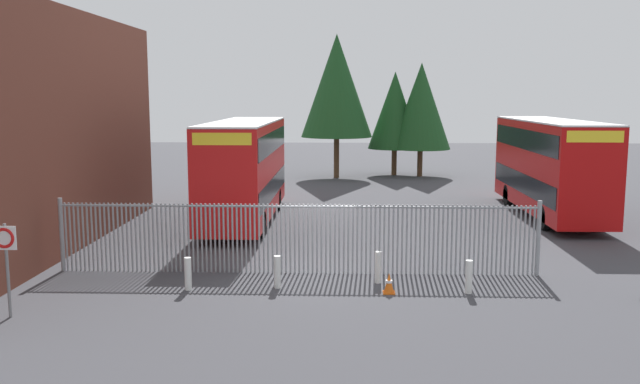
# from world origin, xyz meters

# --- Properties ---
(ground_plane) EXTENTS (100.00, 100.00, 0.00)m
(ground_plane) POSITION_xyz_m (0.00, 8.00, 0.00)
(ground_plane) COLOR #3D3D42
(palisade_fence) EXTENTS (15.06, 0.14, 2.35)m
(palisade_fence) POSITION_xyz_m (-0.58, 0.00, 1.18)
(palisade_fence) COLOR gray
(palisade_fence) RESTS_ON ground
(double_decker_bus_near_gate) EXTENTS (2.54, 10.81, 4.42)m
(double_decker_bus_near_gate) POSITION_xyz_m (-3.46, 8.59, 2.42)
(double_decker_bus_near_gate) COLOR red
(double_decker_bus_near_gate) RESTS_ON ground
(double_decker_bus_behind_fence_left) EXTENTS (2.54, 10.81, 4.42)m
(double_decker_bus_behind_fence_left) POSITION_xyz_m (10.31, 10.49, 2.42)
(double_decker_bus_behind_fence_left) COLOR #B70C0C
(double_decker_bus_behind_fence_left) RESTS_ON ground
(bollard_near_left) EXTENTS (0.20, 0.20, 0.95)m
(bollard_near_left) POSITION_xyz_m (-3.57, -1.95, 0.47)
(bollard_near_left) COLOR silver
(bollard_near_left) RESTS_ON ground
(bollard_center_front) EXTENTS (0.20, 0.20, 0.95)m
(bollard_center_front) POSITION_xyz_m (-1.03, -1.66, 0.47)
(bollard_center_front) COLOR silver
(bollard_center_front) RESTS_ON ground
(bollard_near_right) EXTENTS (0.20, 0.20, 0.95)m
(bollard_near_right) POSITION_xyz_m (1.91, -1.02, 0.47)
(bollard_near_right) COLOR silver
(bollard_near_right) RESTS_ON ground
(bollard_far_right) EXTENTS (0.20, 0.20, 0.95)m
(bollard_far_right) POSITION_xyz_m (4.42, -1.99, 0.47)
(bollard_far_right) COLOR silver
(bollard_far_right) RESTS_ON ground
(traffic_cone_by_gate) EXTENTS (0.34, 0.34, 0.59)m
(traffic_cone_by_gate) POSITION_xyz_m (2.17, -2.08, 0.29)
(traffic_cone_by_gate) COLOR orange
(traffic_cone_by_gate) RESTS_ON ground
(speed_limit_sign_post) EXTENTS (0.60, 0.14, 2.40)m
(speed_limit_sign_post) POSITION_xyz_m (-7.50, -4.54, 1.78)
(speed_limit_sign_post) COLOR slate
(speed_limit_sign_post) RESTS_ON ground
(tree_tall_back) EXTENTS (4.75, 4.75, 9.54)m
(tree_tall_back) POSITION_xyz_m (0.36, 24.61, 6.14)
(tree_tall_back) COLOR #4C3823
(tree_tall_back) RESTS_ON ground
(tree_short_side) EXTENTS (3.70, 3.70, 7.14)m
(tree_short_side) POSITION_xyz_m (4.37, 26.34, 4.48)
(tree_short_side) COLOR #4C3823
(tree_short_side) RESTS_ON ground
(tree_mid_row) EXTENTS (4.08, 4.08, 7.71)m
(tree_mid_row) POSITION_xyz_m (6.08, 25.66, 4.79)
(tree_mid_row) COLOR #4C3823
(tree_mid_row) RESTS_ON ground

